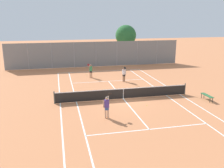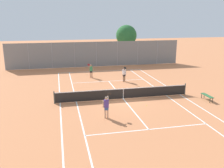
% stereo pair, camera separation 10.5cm
% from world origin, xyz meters
% --- Properties ---
extents(ground_plane, '(120.00, 120.00, 0.00)m').
position_xyz_m(ground_plane, '(0.00, 0.00, 0.00)').
color(ground_plane, '#CC7A4C').
extents(court_line_markings, '(11.10, 23.90, 0.01)m').
position_xyz_m(court_line_markings, '(0.00, 0.00, 0.00)').
color(court_line_markings, white).
rests_on(court_line_markings, ground).
extents(tennis_net, '(12.00, 0.10, 1.07)m').
position_xyz_m(tennis_net, '(0.00, 0.00, 0.51)').
color(tennis_net, '#474C47').
rests_on(tennis_net, ground).
extents(player_near_side, '(0.74, 0.72, 1.77)m').
position_xyz_m(player_near_side, '(-2.29, -3.94, 0.93)').
color(player_near_side, '#D8A884').
rests_on(player_near_side, ground).
extents(player_far_left, '(0.74, 0.72, 1.77)m').
position_xyz_m(player_far_left, '(-1.70, 8.51, 0.93)').
color(player_far_left, tan).
rests_on(player_far_left, ground).
extents(player_far_right, '(0.47, 0.88, 1.77)m').
position_xyz_m(player_far_right, '(1.66, 5.87, 0.93)').
color(player_far_right, '#936B4C').
rests_on(player_far_right, ground).
extents(loose_tennis_ball_0, '(0.07, 0.07, 0.07)m').
position_xyz_m(loose_tennis_ball_0, '(-5.09, 2.14, 0.03)').
color(loose_tennis_ball_0, '#D1DB33').
rests_on(loose_tennis_ball_0, ground).
extents(loose_tennis_ball_1, '(0.07, 0.07, 0.07)m').
position_xyz_m(loose_tennis_ball_1, '(1.41, -2.16, 0.03)').
color(loose_tennis_ball_1, '#D1DB33').
rests_on(loose_tennis_ball_1, ground).
extents(loose_tennis_ball_2, '(0.07, 0.07, 0.07)m').
position_xyz_m(loose_tennis_ball_2, '(-1.99, 10.27, 0.03)').
color(loose_tennis_ball_2, '#D1DB33').
rests_on(loose_tennis_ball_2, ground).
extents(courtside_bench, '(0.36, 1.50, 0.47)m').
position_xyz_m(courtside_bench, '(7.00, -1.99, 0.41)').
color(courtside_bench, '#2D6638').
rests_on(courtside_bench, ground).
extents(back_fence, '(25.06, 0.08, 3.62)m').
position_xyz_m(back_fence, '(0.00, 15.20, 1.81)').
color(back_fence, gray).
rests_on(back_fence, ground).
extents(tree_behind_left, '(3.28, 3.28, 5.82)m').
position_xyz_m(tree_behind_left, '(5.29, 18.42, 4.11)').
color(tree_behind_left, brown).
rests_on(tree_behind_left, ground).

